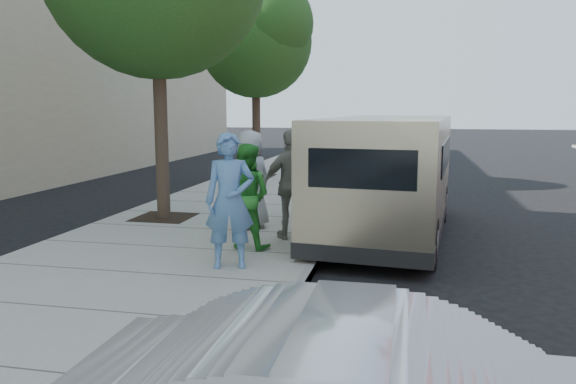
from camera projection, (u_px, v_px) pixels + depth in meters
The scene contains 10 objects.
ground at pixel (232, 259), 9.37m from camera, with size 120.00×120.00×0.00m, color black.
sidewalk at pixel (176, 251), 9.56m from camera, with size 5.00×60.00×0.15m, color gray.
curb_face at pixel (317, 259), 9.06m from camera, with size 0.12×60.00×0.16m, color gray.
tree_far at pixel (257, 36), 18.77m from camera, with size 3.92×3.80×6.49m.
parking_meter at pixel (307, 193), 9.06m from camera, with size 0.30×0.18×1.37m.
van at pixel (388, 174), 10.89m from camera, with size 2.64×6.40×2.31m.
person_officer at pixel (230, 201), 8.23m from camera, with size 0.73×0.48×2.00m, color #527DAF.
person_green_shirt at pixel (246, 196), 9.40m from camera, with size 0.86×0.67×1.77m, color green.
person_gray_shirt at pixel (250, 180), 10.94m from camera, with size 0.94×0.61×1.93m, color #B0B0B3.
person_striped_polo at pixel (292, 184), 10.08m from camera, with size 1.16×0.48×1.97m, color gray.
Camera 1 is at (2.83, -8.70, 2.51)m, focal length 35.00 mm.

